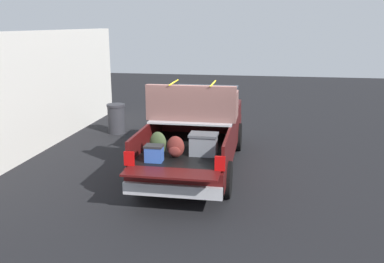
% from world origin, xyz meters
% --- Properties ---
extents(ground_plane, '(40.00, 40.00, 0.00)m').
position_xyz_m(ground_plane, '(0.00, 0.00, 0.00)').
color(ground_plane, black).
extents(pickup_truck, '(6.05, 2.06, 2.23)m').
position_xyz_m(pickup_truck, '(0.34, -0.00, 0.95)').
color(pickup_truck, '#470F0F').
rests_on(pickup_truck, ground_plane).
extents(building_facade, '(11.13, 0.36, 3.36)m').
position_xyz_m(building_facade, '(0.79, 4.74, 1.68)').
color(building_facade, silver).
rests_on(building_facade, ground_plane).
extents(trash_can, '(0.60, 0.60, 0.98)m').
position_xyz_m(trash_can, '(3.03, 3.18, 0.50)').
color(trash_can, '#2D2D33').
rests_on(trash_can, ground_plane).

